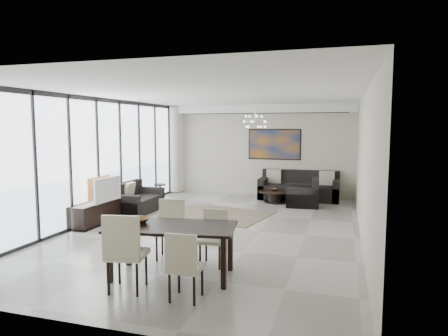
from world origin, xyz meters
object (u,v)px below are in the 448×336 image
at_px(coffee_table, 275,196).
at_px(sofa_main, 299,190).
at_px(dining_table, 172,231).
at_px(television, 104,189).
at_px(tv_console, 98,212).

relative_size(coffee_table, sofa_main, 0.41).
bearing_deg(dining_table, television, 138.06).
bearing_deg(coffee_table, sofa_main, 50.34).
xyz_separation_m(coffee_table, dining_table, (-0.50, -6.20, 0.49)).
height_order(sofa_main, dining_table, sofa_main).
relative_size(coffee_table, tv_console, 0.59).
xyz_separation_m(sofa_main, television, (-3.94, -4.38, 0.50)).
height_order(sofa_main, tv_console, sofa_main).
bearing_deg(television, sofa_main, -40.02).
distance_m(sofa_main, tv_console, 6.03).
bearing_deg(sofa_main, television, -131.99).
bearing_deg(television, tv_console, 106.69).
bearing_deg(tv_console, coffee_table, 46.55).
bearing_deg(television, dining_table, -129.97).
height_order(coffee_table, dining_table, dining_table).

